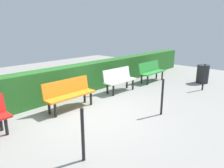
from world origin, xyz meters
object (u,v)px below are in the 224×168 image
(trash_bin, at_px, (203,74))
(bench_green, at_px, (151,71))
(bench_white, at_px, (119,79))
(bench_orange, at_px, (69,93))

(trash_bin, bearing_deg, bench_green, -54.30)
(bench_white, xyz_separation_m, trash_bin, (-3.36, 1.84, -0.09))
(bench_white, distance_m, trash_bin, 3.83)
(bench_white, height_order, trash_bin, bench_white)
(bench_green, distance_m, trash_bin, 2.18)
(trash_bin, bearing_deg, bench_white, -28.65)
(bench_green, xyz_separation_m, bench_orange, (4.36, -0.03, 0.00))
(bench_white, distance_m, bench_orange, 2.28)
(trash_bin, bearing_deg, bench_orange, -17.69)
(bench_green, height_order, bench_orange, bench_orange)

